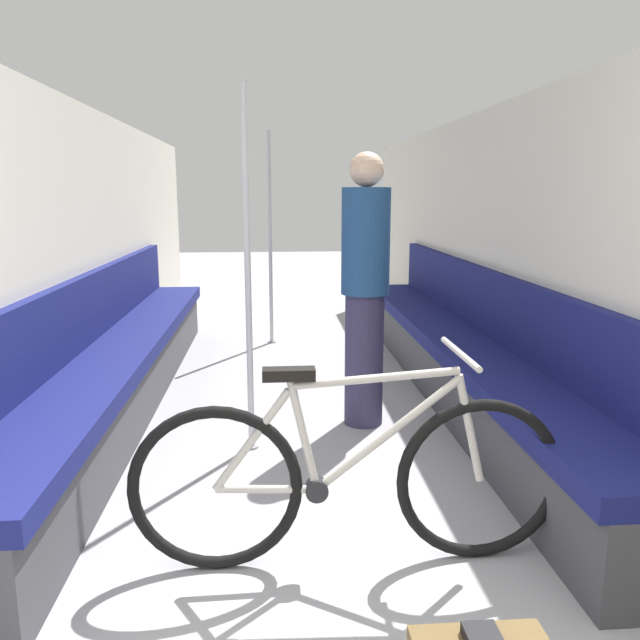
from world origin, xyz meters
TOP-DOWN VIEW (x-y plane):
  - wall_left at (-1.46, 3.05)m, footprint 0.10×9.31m
  - wall_right at (1.46, 3.05)m, footprint 0.10×9.31m
  - bench_seat_row_left at (-1.19, 3.25)m, footprint 0.49×4.84m
  - bench_seat_row_right at (1.19, 3.25)m, footprint 0.49×4.84m
  - bicycle at (0.15, 1.30)m, footprint 1.73×0.46m
  - grab_pole_near at (-0.28, 2.49)m, footprint 0.08×0.08m
  - grab_pole_far at (-0.16, 5.12)m, footprint 0.08×0.08m
  - passenger_standing at (0.43, 2.85)m, footprint 0.30×0.30m

SIDE VIEW (x-z plane):
  - bench_seat_row_left at x=-1.19m, z-range -0.16..0.78m
  - bench_seat_row_right at x=1.19m, z-range -0.16..0.78m
  - bicycle at x=0.15m, z-range -0.07..0.80m
  - passenger_standing at x=0.43m, z-range 0.03..1.74m
  - grab_pole_near at x=-0.28m, z-range -0.03..2.02m
  - grab_pole_far at x=-0.16m, z-range -0.03..2.02m
  - wall_left at x=-1.46m, z-range 0.00..2.06m
  - wall_right at x=1.46m, z-range 0.00..2.06m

